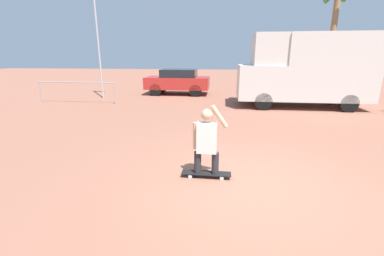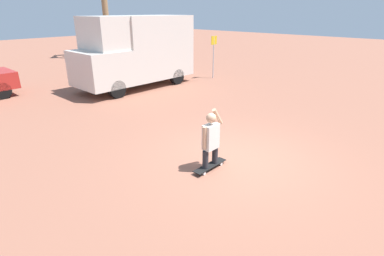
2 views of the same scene
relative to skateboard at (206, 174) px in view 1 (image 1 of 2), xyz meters
The scene contains 8 objects.
ground_plane 0.88m from the skateboard, 11.99° to the right, with size 80.00×80.00×0.00m, color #935B47.
skateboard is the anchor object (origin of this frame).
person_skateboarder 0.73m from the skateboard, behind, with size 0.66×0.23×1.38m.
camper_van 8.95m from the skateboard, 63.20° to the left, with size 5.73×2.27×3.28m.
parked_car_red 11.36m from the skateboard, 102.83° to the left, with size 3.84×1.82×1.52m.
palm_tree_near_van 20.55m from the skateboard, 64.31° to the left, with size 3.20×3.08×7.90m.
flagpole 11.74m from the skateboard, 125.32° to the left, with size 0.81×0.12×7.15m.
plaza_railing_segment 10.23m from the skateboard, 133.58° to the left, with size 4.01×0.05×1.08m.
Camera 1 is at (-0.57, -4.49, 2.35)m, focal length 24.00 mm.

